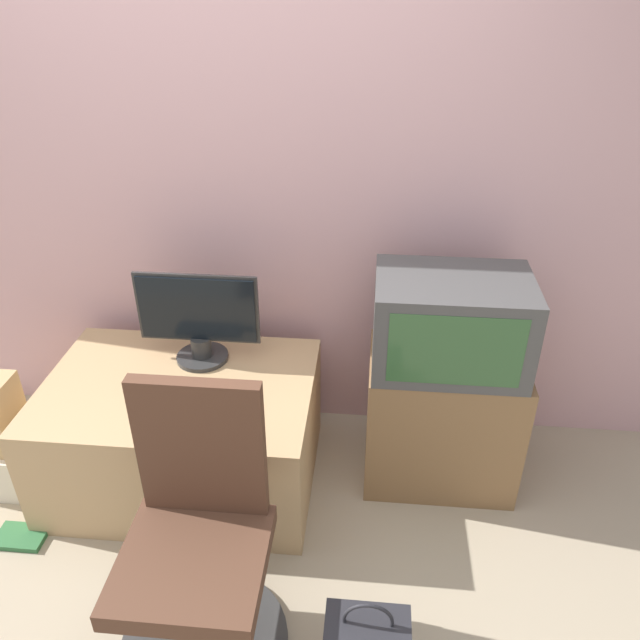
# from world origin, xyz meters

# --- Properties ---
(ground_plane) EXTENTS (12.00, 12.00, 0.00)m
(ground_plane) POSITION_xyz_m (0.00, 0.00, 0.00)
(ground_plane) COLOR tan
(wall_back) EXTENTS (4.40, 0.05, 2.60)m
(wall_back) POSITION_xyz_m (0.00, 1.32, 1.30)
(wall_back) COLOR #CC9EA3
(wall_back) RESTS_ON ground_plane
(desk) EXTENTS (1.15, 0.81, 0.53)m
(desk) POSITION_xyz_m (-0.14, 0.79, 0.26)
(desk) COLOR tan
(desk) RESTS_ON ground_plane
(side_stand) EXTENTS (0.66, 0.45, 0.63)m
(side_stand) POSITION_xyz_m (1.01, 0.93, 0.31)
(side_stand) COLOR olive
(side_stand) RESTS_ON ground_plane
(main_monitor) EXTENTS (0.54, 0.23, 0.42)m
(main_monitor) POSITION_xyz_m (-0.08, 0.99, 0.73)
(main_monitor) COLOR #2D2D2D
(main_monitor) RESTS_ON desk
(keyboard) EXTENTS (0.31, 0.12, 0.01)m
(keyboard) POSITION_xyz_m (-0.11, 0.72, 0.53)
(keyboard) COLOR #2D2D2D
(keyboard) RESTS_ON desk
(mouse) EXTENTS (0.05, 0.04, 0.03)m
(mouse) POSITION_xyz_m (0.09, 0.70, 0.54)
(mouse) COLOR black
(mouse) RESTS_ON desk
(crt_tv) EXTENTS (0.62, 0.43, 0.39)m
(crt_tv) POSITION_xyz_m (1.00, 0.91, 0.82)
(crt_tv) COLOR #474747
(crt_tv) RESTS_ON side_stand
(office_chair) EXTENTS (0.59, 0.59, 1.00)m
(office_chair) POSITION_xyz_m (0.14, 0.04, 0.40)
(office_chair) COLOR #333333
(office_chair) RESTS_ON ground_plane
(cardboard_box_lower) EXTENTS (0.29, 0.28, 0.23)m
(cardboard_box_lower) POSITION_xyz_m (-0.93, 0.67, 0.12)
(cardboard_box_lower) COLOR beige
(cardboard_box_lower) RESTS_ON ground_plane
(book) EXTENTS (0.20, 0.13, 0.02)m
(book) POSITION_xyz_m (-0.74, 0.36, 0.01)
(book) COLOR #2D6638
(book) RESTS_ON ground_plane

